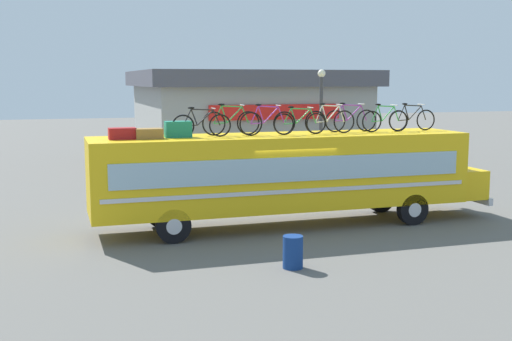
% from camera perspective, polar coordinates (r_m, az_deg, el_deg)
% --- Properties ---
extents(ground_plane, '(120.00, 120.00, 0.00)m').
position_cam_1_polar(ground_plane, '(19.79, 2.38, -4.97)').
color(ground_plane, '#605E59').
extents(bus, '(12.62, 2.40, 2.83)m').
position_cam_1_polar(bus, '(19.55, 2.95, -0.11)').
color(bus, yellow).
rests_on(bus, ground).
extents(luggage_bag_1, '(0.75, 0.44, 0.32)m').
position_cam_1_polar(luggage_bag_1, '(18.19, -11.85, 3.24)').
color(luggage_bag_1, maroon).
rests_on(luggage_bag_1, bus).
extents(luggage_bag_2, '(0.75, 0.55, 0.29)m').
position_cam_1_polar(luggage_bag_2, '(18.22, -9.55, 3.27)').
color(luggage_bag_2, olive).
rests_on(luggage_bag_2, bus).
extents(luggage_bag_3, '(0.74, 0.44, 0.47)m').
position_cam_1_polar(luggage_bag_3, '(18.54, -6.97, 3.67)').
color(luggage_bag_3, '#1E7F66').
rests_on(luggage_bag_3, bus).
extents(rooftop_bicycle_1, '(1.75, 0.44, 0.88)m').
position_cam_1_polar(rooftop_bicycle_1, '(18.52, -4.88, 4.12)').
color(rooftop_bicycle_1, black).
rests_on(rooftop_bicycle_1, bus).
extents(rooftop_bicycle_2, '(1.78, 0.44, 0.95)m').
position_cam_1_polar(rooftop_bicycle_2, '(19.13, -2.24, 4.34)').
color(rooftop_bicycle_2, black).
rests_on(rooftop_bicycle_2, bus).
extents(rooftop_bicycle_3, '(1.76, 0.44, 0.94)m').
position_cam_1_polar(rooftop_bicycle_3, '(19.05, 1.03, 4.32)').
color(rooftop_bicycle_3, black).
rests_on(rooftop_bicycle_3, bus).
extents(rooftop_bicycle_4, '(1.70, 0.44, 0.86)m').
position_cam_1_polar(rooftop_bicycle_4, '(19.44, 3.93, 4.29)').
color(rooftop_bicycle_4, black).
rests_on(rooftop_bicycle_4, bus).
extents(rooftop_bicycle_5, '(1.67, 0.44, 0.94)m').
position_cam_1_polar(rooftop_bicycle_5, '(19.90, 6.60, 4.43)').
color(rooftop_bicycle_5, black).
rests_on(rooftop_bicycle_5, bus).
extents(rooftop_bicycle_6, '(1.80, 0.44, 0.93)m').
position_cam_1_polar(rooftop_bicycle_6, '(20.62, 8.45, 4.51)').
color(rooftop_bicycle_6, black).
rests_on(rooftop_bicycle_6, bus).
extents(rooftop_bicycle_7, '(1.63, 0.44, 0.90)m').
position_cam_1_polar(rooftop_bicycle_7, '(20.76, 11.45, 4.43)').
color(rooftop_bicycle_7, black).
rests_on(rooftop_bicycle_7, bus).
extents(rooftop_bicycle_8, '(1.71, 0.44, 0.90)m').
position_cam_1_polar(rooftop_bicycle_8, '(21.47, 13.74, 4.48)').
color(rooftop_bicycle_8, black).
rests_on(rooftop_bicycle_8, bus).
extents(roadside_building, '(11.50, 10.61, 4.95)m').
position_cam_1_polar(roadside_building, '(34.66, -1.00, 4.86)').
color(roadside_building, '#9E9E99').
rests_on(roadside_building, ground).
extents(trash_bin, '(0.49, 0.49, 0.79)m').
position_cam_1_polar(trash_bin, '(15.39, 3.31, -7.27)').
color(trash_bin, navy).
rests_on(trash_bin, ground).
extents(street_lamp, '(0.31, 0.31, 4.88)m').
position_cam_1_polar(street_lamp, '(25.70, 5.82, 4.57)').
color(street_lamp, '#38383D').
rests_on(street_lamp, ground).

